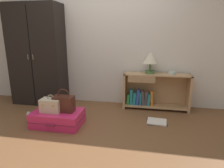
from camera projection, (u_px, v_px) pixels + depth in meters
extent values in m
plane|color=brown|center=(86.00, 138.00, 2.58)|extent=(9.00, 9.00, 0.00)
cube|color=silver|center=(108.00, 37.00, 3.68)|extent=(6.40, 0.10, 2.60)
cube|color=black|center=(38.00, 56.00, 3.72)|extent=(1.02, 0.45, 1.91)
cube|color=black|center=(31.00, 57.00, 3.50)|extent=(0.01, 0.01, 1.81)
cylinder|color=gray|center=(28.00, 57.00, 3.50)|extent=(0.01, 0.01, 0.09)
cylinder|color=gray|center=(33.00, 57.00, 3.48)|extent=(0.01, 0.01, 0.09)
cube|color=tan|center=(125.00, 90.00, 3.64)|extent=(0.04, 0.30, 0.67)
cube|color=tan|center=(189.00, 93.00, 3.43)|extent=(0.04, 0.30, 0.67)
cube|color=tan|center=(157.00, 74.00, 3.45)|extent=(1.20, 0.30, 0.02)
cube|color=tan|center=(155.00, 106.00, 3.61)|extent=(1.12, 0.30, 0.02)
cube|color=tan|center=(156.00, 89.00, 3.67)|extent=(1.12, 0.01, 0.65)
cube|color=#A68259|center=(141.00, 79.00, 3.39)|extent=(0.48, 0.02, 0.12)
sphere|color=#9E844C|center=(141.00, 80.00, 3.37)|extent=(0.02, 0.02, 0.02)
cube|color=green|center=(128.00, 99.00, 3.65)|extent=(0.06, 0.09, 0.19)
cube|color=teal|center=(131.00, 97.00, 3.62)|extent=(0.05, 0.10, 0.29)
cube|color=teal|center=(134.00, 98.00, 3.62)|extent=(0.06, 0.10, 0.23)
cube|color=#2D51B2|center=(138.00, 97.00, 3.60)|extent=(0.07, 0.11, 0.30)
cube|color=teal|center=(140.00, 98.00, 3.60)|extent=(0.03, 0.10, 0.24)
cube|color=#4C474C|center=(143.00, 98.00, 3.59)|extent=(0.07, 0.10, 0.27)
cube|color=#4C474C|center=(146.00, 98.00, 3.58)|extent=(0.06, 0.08, 0.27)
cube|color=teal|center=(149.00, 100.00, 3.58)|extent=(0.06, 0.13, 0.22)
cube|color=orange|center=(152.00, 98.00, 3.56)|extent=(0.05, 0.10, 0.27)
cylinder|color=#4C7542|center=(150.00, 72.00, 3.48)|extent=(0.17, 0.17, 0.05)
cylinder|color=#4C7542|center=(150.00, 67.00, 3.46)|extent=(0.04, 0.04, 0.14)
cone|color=beige|center=(151.00, 58.00, 3.42)|extent=(0.26, 0.26, 0.20)
cylinder|color=silver|center=(172.00, 73.00, 3.43)|extent=(0.13, 0.13, 0.04)
cube|color=#DB2860|center=(58.00, 118.00, 2.93)|extent=(0.73, 0.46, 0.22)
cube|color=maroon|center=(58.00, 118.00, 2.93)|extent=(0.74, 0.47, 0.01)
cube|color=maroon|center=(50.00, 125.00, 2.70)|extent=(0.14, 0.02, 0.03)
cube|color=beige|center=(51.00, 105.00, 2.87)|extent=(0.30, 0.19, 0.20)
torus|color=gray|center=(51.00, 98.00, 2.84)|extent=(0.11, 0.02, 0.11)
cube|color=tan|center=(42.00, 105.00, 2.78)|extent=(0.02, 0.01, 0.02)
cube|color=tan|center=(53.00, 106.00, 2.75)|extent=(0.02, 0.01, 0.02)
cube|color=#472319|center=(64.00, 104.00, 2.88)|extent=(0.31, 0.16, 0.24)
torus|color=#472319|center=(63.00, 95.00, 2.85)|extent=(0.18, 0.01, 0.18)
cylinder|color=white|center=(29.00, 118.00, 3.02)|extent=(0.06, 0.06, 0.15)
cylinder|color=silver|center=(29.00, 113.00, 3.00)|extent=(0.04, 0.04, 0.02)
cube|color=white|center=(157.00, 122.00, 3.05)|extent=(0.32, 0.27, 0.02)
cube|color=black|center=(157.00, 122.00, 3.05)|extent=(0.32, 0.27, 0.01)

